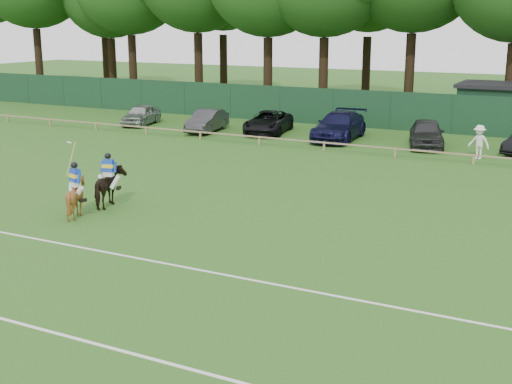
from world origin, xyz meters
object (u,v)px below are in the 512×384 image
Objects in this scene: sedan_navy at (339,126)px; sedan_silver at (141,115)px; sedan_grey at (207,121)px; horse_dark at (109,188)px; spectator_left at (479,142)px; horse_chestnut at (76,198)px; suv_black at (268,122)px; hatch_grey at (426,133)px.

sedan_silver is at bearing 177.92° from sedan_navy.
sedan_grey is 0.75× the size of sedan_navy.
spectator_left is at bearing -141.48° from horse_dark.
horse_chestnut reaches higher than sedan_grey.
hatch_grey is at bearing -12.44° from suv_black.
suv_black is at bearing -175.42° from spectator_left.
spectator_left is at bearing -19.16° from sedan_navy.
sedan_grey is 8.70m from sedan_navy.
hatch_grey is (19.47, 0.50, 0.09)m from sedan_silver.
sedan_silver is 0.96× the size of sedan_grey.
horse_chestnut is 0.29× the size of suv_black.
sedan_navy reaches higher than suv_black.
sedan_navy reaches higher than horse_chestnut.
horse_dark is 0.39× the size of hatch_grey.
sedan_grey is at bearing -52.10° from horse_chestnut.
sedan_silver is (-11.80, 17.94, -0.07)m from horse_dark.
spectator_left reaches higher than sedan_silver.
suv_black is at bearing 162.84° from hatch_grey.
sedan_silver is 0.81× the size of suv_black.
sedan_silver is at bearing 174.08° from suv_black.
sedan_grey is at bearing 168.50° from hatch_grey.
horse_dark is 0.43× the size of sedan_grey.
horse_dark is at bearing -108.73° from spectator_left.
sedan_silver is at bearing -38.96° from horse_chestnut.
spectator_left reaches higher than horse_dark.
sedan_navy is at bearing -10.99° from sedan_silver.
horse_chestnut reaches higher than suv_black.
suv_black is 4.87m from sedan_navy.
sedan_silver is 22.79m from spectator_left.
sedan_navy is (14.21, 0.54, 0.13)m from sedan_silver.
spectator_left is (13.38, -2.51, 0.19)m from suv_black.
hatch_grey reaches higher than horse_dark.
sedan_silver is at bearing 166.50° from sedan_grey.
hatch_grey is 3.93m from spectator_left.
spectator_left is (22.72, -1.72, 0.19)m from sedan_silver.
hatch_grey is at bearing -4.65° from sedan_grey.
hatch_grey reaches higher than sedan_grey.
sedan_grey is 0.92× the size of hatch_grey.
hatch_grey is at bearing -91.08° from horse_chestnut.
hatch_grey is at bearing -11.71° from sedan_silver.
hatch_grey is (5.26, -0.05, -0.04)m from sedan_navy.
horse_chestnut is at bearing 64.93° from horse_dark.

